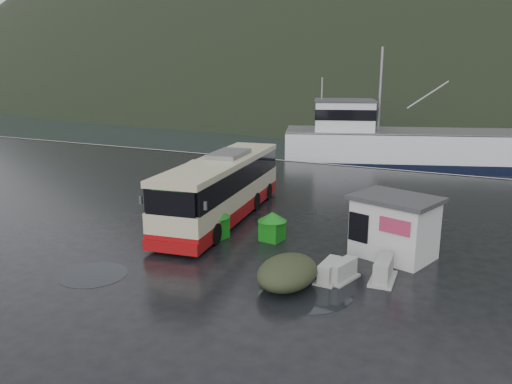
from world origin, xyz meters
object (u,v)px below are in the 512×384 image
at_px(ticket_kiosk, 392,256).
at_px(jersey_barrier_b, 329,280).
at_px(dome_tent, 287,287).
at_px(waste_bin_right, 272,240).
at_px(jersey_barrier_a, 383,280).
at_px(fishing_trawler, 411,152).
at_px(jersey_barrier_c, 342,280).
at_px(white_van, 194,207).
at_px(coach_bus, 223,218).
at_px(waste_bin_left, 214,238).

xyz_separation_m(ticket_kiosk, jersey_barrier_b, (-1.67, -3.55, 0.00)).
height_order(dome_tent, jersey_barrier_b, dome_tent).
bearing_deg(waste_bin_right, jersey_barrier_a, -22.60).
bearing_deg(fishing_trawler, jersey_barrier_a, -101.84).
distance_m(jersey_barrier_a, jersey_barrier_b, 2.03).
bearing_deg(jersey_barrier_a, dome_tent, -145.14).
bearing_deg(jersey_barrier_c, ticket_kiosk, 69.53).
height_order(waste_bin_right, jersey_barrier_c, waste_bin_right).
relative_size(white_van, jersey_barrier_c, 3.69).
relative_size(white_van, ticket_kiosk, 1.66).
height_order(waste_bin_right, ticket_kiosk, ticket_kiosk).
xyz_separation_m(ticket_kiosk, fishing_trawler, (-3.76, 28.59, 0.00)).
distance_m(coach_bus, fishing_trawler, 27.40).
xyz_separation_m(coach_bus, jersey_barrier_b, (7.63, -5.31, 0.00)).
bearing_deg(jersey_barrier_b, waste_bin_left, 160.36).
relative_size(coach_bus, waste_bin_right, 8.98).
xyz_separation_m(coach_bus, fishing_trawler, (5.55, 26.84, 0.00)).
relative_size(dome_tent, fishing_trawler, 0.10).
xyz_separation_m(waste_bin_left, jersey_barrier_b, (6.38, -2.28, 0.00)).
relative_size(waste_bin_left, jersey_barrier_b, 1.00).
bearing_deg(jersey_barrier_b, jersey_barrier_a, 25.10).
bearing_deg(ticket_kiosk, coach_bus, -172.92).
height_order(coach_bus, white_van, coach_bus).
xyz_separation_m(white_van, jersey_barrier_a, (12.07, -5.65, 0.00)).
xyz_separation_m(dome_tent, jersey_barrier_b, (1.20, 1.25, 0.00)).
xyz_separation_m(waste_bin_left, jersey_barrier_a, (8.21, -1.42, 0.00)).
distance_m(waste_bin_left, fishing_trawler, 30.18).
bearing_deg(fishing_trawler, jersey_barrier_b, -105.27).
relative_size(waste_bin_left, dome_tent, 0.53).
height_order(waste_bin_left, jersey_barrier_c, waste_bin_left).
xyz_separation_m(waste_bin_right, fishing_trawler, (1.71, 28.94, 0.00)).
relative_size(waste_bin_right, jersey_barrier_a, 0.78).
relative_size(waste_bin_left, ticket_kiosk, 0.45).
bearing_deg(waste_bin_left, white_van, 132.35).
distance_m(waste_bin_left, dome_tent, 6.27).
distance_m(jersey_barrier_a, jersey_barrier_c, 1.54).
bearing_deg(ticket_kiosk, fishing_trawler, 115.25).
xyz_separation_m(coach_bus, jersey_barrier_c, (8.07, -5.07, 0.00)).
relative_size(white_van, jersey_barrier_a, 3.21).
xyz_separation_m(jersey_barrier_a, jersey_barrier_b, (-1.84, -0.86, 0.00)).
relative_size(jersey_barrier_a, jersey_barrier_b, 1.15).
relative_size(dome_tent, ticket_kiosk, 0.86).
bearing_deg(waste_bin_right, white_van, 152.83).
height_order(coach_bus, waste_bin_right, coach_bus).
relative_size(coach_bus, jersey_barrier_c, 8.06).
bearing_deg(jersey_barrier_b, waste_bin_right, 139.85).
relative_size(ticket_kiosk, jersey_barrier_a, 1.93).
bearing_deg(ticket_kiosk, white_van, -176.17).
height_order(jersey_barrier_a, fishing_trawler, fishing_trawler).
relative_size(ticket_kiosk, fishing_trawler, 0.12).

